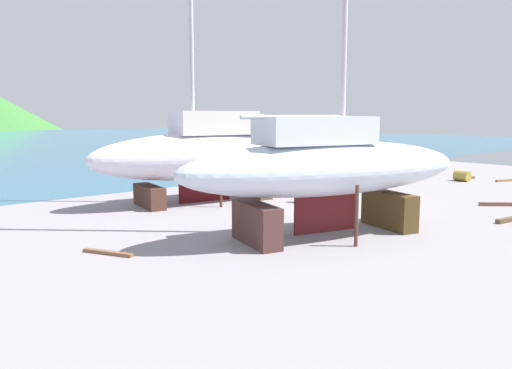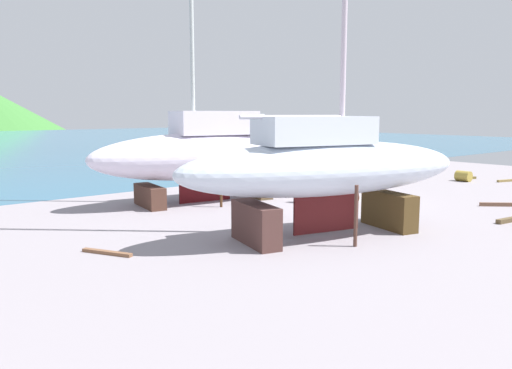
% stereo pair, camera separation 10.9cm
% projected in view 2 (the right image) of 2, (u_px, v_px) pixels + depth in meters
% --- Properties ---
extents(ground_plane, '(45.63, 45.63, 0.00)m').
position_uv_depth(ground_plane, '(383.00, 206.00, 22.82)').
color(ground_plane, gray).
extents(sea_water, '(147.60, 107.97, 0.01)m').
position_uv_depth(sea_water, '(1.00, 143.00, 72.11)').
color(sea_water, '#2F6687').
rests_on(sea_water, ground).
extents(sailboat_small_center, '(11.25, 5.64, 17.71)m').
position_uv_depth(sailboat_small_center, '(327.00, 166.00, 17.01)').
color(sailboat_small_center, '#4B371B').
rests_on(sailboat_small_center, ground).
extents(sailboat_mid_port, '(11.33, 4.81, 16.27)m').
position_uv_depth(sailboat_mid_port, '(206.00, 154.00, 23.77)').
color(sailboat_mid_port, '#4C2F25').
rests_on(sailboat_mid_port, ground).
extents(worker, '(0.24, 0.44, 1.65)m').
position_uv_depth(worker, '(312.00, 185.00, 23.61)').
color(worker, '#20508B').
rests_on(worker, ground).
extents(barrel_tipped_center, '(1.01, 1.04, 0.66)m').
position_uv_depth(barrel_tipped_center, '(350.00, 197.00, 23.38)').
color(barrel_tipped_center, '#5B3014').
rests_on(barrel_tipped_center, ground).
extents(barrel_tipped_left, '(0.80, 0.80, 0.78)m').
position_uv_depth(barrel_tipped_left, '(362.00, 183.00, 27.69)').
color(barrel_tipped_left, brown).
rests_on(barrel_tipped_left, ground).
extents(barrel_tipped_right, '(0.70, 0.91, 0.65)m').
position_uv_depth(barrel_tipped_right, '(463.00, 176.00, 31.19)').
color(barrel_tipped_right, olive).
rests_on(barrel_tipped_right, ground).
extents(timber_long_aft, '(2.08, 2.01, 0.17)m').
position_uv_depth(timber_long_aft, '(511.00, 205.00, 22.76)').
color(timber_long_aft, brown).
rests_on(timber_long_aft, ground).
extents(timber_short_skew, '(1.41, 0.53, 0.15)m').
position_uv_depth(timber_short_skew, '(467.00, 178.00, 32.14)').
color(timber_short_skew, brown).
rests_on(timber_short_skew, ground).
extents(timber_plank_near, '(1.88, 0.76, 0.13)m').
position_uv_depth(timber_plank_near, '(509.00, 180.00, 31.12)').
color(timber_plank_near, olive).
rests_on(timber_plank_near, ground).
extents(timber_long_fore, '(0.95, 1.61, 0.10)m').
position_uv_depth(timber_long_fore, '(107.00, 253.00, 15.02)').
color(timber_long_fore, brown).
rests_on(timber_long_fore, ground).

